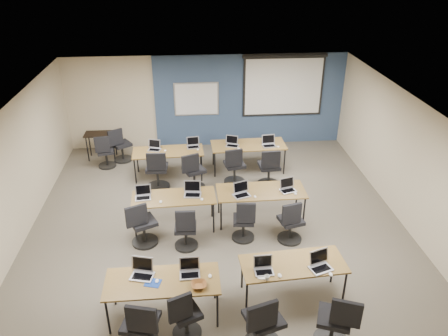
{
  "coord_description": "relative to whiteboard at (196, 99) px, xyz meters",
  "views": [
    {
      "loc": [
        -0.53,
        -7.6,
        5.44
      ],
      "look_at": [
        0.15,
        0.4,
        1.28
      ],
      "focal_mm": 35.0,
      "sensor_mm": 36.0,
      "label": 1
    }
  ],
  "objects": [
    {
      "name": "floor",
      "position": [
        0.3,
        -4.43,
        -1.45
      ],
      "size": [
        8.0,
        9.0,
        0.02
      ],
      "primitive_type": "cube",
      "color": "#6B6354",
      "rests_on": "ground"
    },
    {
      "name": "ceiling",
      "position": [
        0.3,
        -4.43,
        1.25
      ],
      "size": [
        8.0,
        9.0,
        0.02
      ],
      "primitive_type": "cube",
      "color": "white",
      "rests_on": "ground"
    },
    {
      "name": "wall_back",
      "position": [
        0.3,
        0.07,
        -0.1
      ],
      "size": [
        8.0,
        0.04,
        2.7
      ],
      "primitive_type": "cube",
      "color": "beige",
      "rests_on": "ground"
    },
    {
      "name": "wall_left",
      "position": [
        -3.7,
        -4.43,
        -0.1
      ],
      "size": [
        0.04,
        9.0,
        2.7
      ],
      "primitive_type": "cube",
      "color": "beige",
      "rests_on": "ground"
    },
    {
      "name": "wall_right",
      "position": [
        4.3,
        -4.43,
        -0.1
      ],
      "size": [
        0.04,
        9.0,
        2.7
      ],
      "primitive_type": "cube",
      "color": "beige",
      "rests_on": "ground"
    },
    {
      "name": "blue_accent_panel",
      "position": [
        1.55,
        0.04,
        -0.1
      ],
      "size": [
        5.5,
        0.04,
        2.7
      ],
      "primitive_type": "cube",
      "color": "#3D5977",
      "rests_on": "wall_back"
    },
    {
      "name": "whiteboard",
      "position": [
        0.0,
        0.0,
        0.0
      ],
      "size": [
        1.28,
        0.03,
        0.98
      ],
      "color": "silver",
      "rests_on": "wall_back"
    },
    {
      "name": "projector_screen",
      "position": [
        2.5,
        -0.02,
        0.44
      ],
      "size": [
        2.4,
        0.1,
        1.82
      ],
      "color": "black",
      "rests_on": "wall_back"
    },
    {
      "name": "training_table_front_left",
      "position": [
        -0.75,
        -6.71,
        -0.76
      ],
      "size": [
        1.8,
        0.75,
        0.73
      ],
      "rotation": [
        0.0,
        0.0,
        0.01
      ],
      "color": "brown",
      "rests_on": "floor"
    },
    {
      "name": "training_table_front_right",
      "position": [
        1.39,
        -6.47,
        -0.77
      ],
      "size": [
        1.73,
        0.72,
        0.73
      ],
      "rotation": [
        0.0,
        0.0,
        0.07
      ],
      "color": "brown",
      "rests_on": "floor"
    },
    {
      "name": "training_table_mid_left",
      "position": [
        -0.62,
        -4.17,
        -0.77
      ],
      "size": [
        1.74,
        0.73,
        0.73
      ],
      "rotation": [
        0.0,
        0.0,
        0.04
      ],
      "color": "brown",
      "rests_on": "floor"
    },
    {
      "name": "training_table_mid_right",
      "position": [
        1.24,
        -4.07,
        -0.76
      ],
      "size": [
        1.89,
        0.79,
        0.73
      ],
      "rotation": [
        0.0,
        0.0,
        0.01
      ],
      "color": "#9B6336",
      "rests_on": "floor"
    },
    {
      "name": "training_table_back_left",
      "position": [
        -0.8,
        -1.9,
        -0.77
      ],
      "size": [
        1.79,
        0.74,
        0.73
      ],
      "rotation": [
        0.0,
        0.0,
        0.04
      ],
      "color": "brown",
      "rests_on": "floor"
    },
    {
      "name": "training_table_back_right",
      "position": [
        1.29,
        -1.67,
        -0.76
      ],
      "size": [
        1.94,
        0.81,
        0.73
      ],
      "rotation": [
        0.0,
        0.0,
        0.03
      ],
      "color": "#945F35",
      "rests_on": "floor"
    },
    {
      "name": "laptop_0",
      "position": [
        -1.07,
        -6.54,
        -0.65
      ],
      "size": [
        0.35,
        0.3,
        0.27
      ],
      "rotation": [
        0.0,
        0.0,
        -0.26
      ],
      "color": "#A9A9A9",
      "rests_on": "training_table_front_left"
    },
    {
      "name": "mouse_0",
      "position": [
        -0.83,
        -6.72,
        -0.71
      ],
      "size": [
        0.08,
        0.1,
        0.03
      ],
      "primitive_type": "ellipsoid",
      "rotation": [
        0.0,
        0.0,
        0.22
      ],
      "color": "white",
      "rests_on": "training_table_front_left"
    },
    {
      "name": "task_chair_0",
      "position": [
        -1.04,
        -7.4,
        -1.02
      ],
      "size": [
        0.56,
        0.56,
        1.03
      ],
      "rotation": [
        0.0,
        0.0,
        -0.25
      ],
      "color": "black",
      "rests_on": "floor"
    },
    {
      "name": "laptop_1",
      "position": [
        -0.32,
        -6.57,
        -0.66
      ],
      "size": [
        0.32,
        0.28,
        0.25
      ],
      "rotation": [
        0.0,
        0.0,
        0.02
      ],
      "color": "#A2A3AF",
      "rests_on": "training_table_front_left"
    },
    {
      "name": "mouse_1",
      "position": [
        0.0,
        -6.68,
        -0.71
      ],
      "size": [
        0.07,
        0.1,
        0.03
      ],
      "primitive_type": "ellipsoid",
      "rotation": [
        0.0,
        0.0,
        -0.13
      ],
      "color": "white",
      "rests_on": "training_table_front_left"
    },
    {
      "name": "task_chair_1",
      "position": [
        -0.41,
        -7.18,
        -1.06
      ],
      "size": [
        0.49,
        0.46,
        0.95
      ],
      "rotation": [
        0.0,
        0.0,
        0.42
      ],
      "color": "black",
      "rests_on": "floor"
    },
    {
      "name": "laptop_2",
      "position": [
        0.87,
        -6.61,
        -0.66
      ],
      "size": [
        0.31,
        0.26,
        0.23
      ],
      "rotation": [
        0.0,
        0.0,
        0.03
      ],
      "color": "#B4B4BB",
      "rests_on": "training_table_front_right"
    },
    {
      "name": "mouse_2",
      "position": [
        1.1,
        -6.76,
        -0.71
      ],
      "size": [
        0.09,
        0.12,
        0.04
      ],
      "primitive_type": "ellipsoid",
      "rotation": [
        0.0,
        0.0,
        -0.27
      ],
      "color": "white",
      "rests_on": "training_table_front_right"
    },
    {
      "name": "task_chair_2",
      "position": [
        0.73,
        -7.49,
        -1.01
      ],
      "size": [
        0.59,
        0.58,
        1.05
      ],
      "rotation": [
        0.0,
        0.0,
        0.31
      ],
      "color": "black",
      "rests_on": "floor"
    },
    {
      "name": "laptop_3",
      "position": [
        1.8,
        -6.6,
        -0.65
      ],
      "size": [
        0.35,
        0.3,
        0.27
      ],
      "rotation": [
        0.0,
        0.0,
        0.34
      ],
      "color": "silver",
      "rests_on": "training_table_front_right"
    },
    {
      "name": "mouse_3",
      "position": [
        1.92,
        -6.8,
        -0.71
      ],
      "size": [
        0.08,
        0.11,
        0.03
      ],
      "primitive_type": "ellipsoid",
      "rotation": [
        0.0,
        0.0,
        -0.16
      ],
      "color": "white",
      "rests_on": "training_table_front_right"
    },
    {
      "name": "task_chair_3",
      "position": [
        1.81,
        -7.52,
        -1.03
      ],
      "size": [
        0.56,
        0.54,
        1.01
      ],
      "rotation": [
        0.0,
        0.0,
        -0.37
      ],
      "color": "black",
      "rests_on": "floor"
    },
    {
      "name": "laptop_4",
      "position": [
        -1.25,
        -4.14,
        -0.66
      ],
      "size": [
        0.32,
        0.27,
        0.25
      ],
      "rotation": [
        0.0,
        0.0,
        0.11
      ],
      "color": "silver",
      "rests_on": "training_table_mid_left"
    },
    {
      "name": "mouse_4",
      "position": [
        -0.88,
        -4.37,
        -0.71
      ],
      "size": [
        0.09,
        0.12,
        0.04
      ],
      "primitive_type": "ellipsoid",
      "rotation": [
        0.0,
        0.0,
        0.32
      ],
      "color": "white",
      "rests_on": "training_table_mid_left"
    },
    {
      "name": "task_chair_4",
      "position": [
        -1.24,
        -4.77,
        -1.03
      ],
      "size": [
        0.57,
        0.53,
        1.01
      ],
      "rotation": [
        0.0,
        0.0,
        0.43
      ],
      "color": "black",
      "rests_on": "floor"
    },
    {
      "name": "laptop_5",
      "position": [
        -0.22,
        -4.09,
        -0.65
      ],
      "size": [
        0.35,
        0.3,
        0.27
      ],
      "rotation": [
        0.0,
        0.0,
        -0.11
      ],
      "color": "silver",
      "rests_on": "training_table_mid_left"
    },
    {
      "name": "mouse_5",
      "position": [
        -0.04,
        -4.34,
        -0.71
      ],
      "size": [
        0.07,
        0.1,
        0.04
      ],
      "primitive_type": "ellipsoid",
      "rotation": [
        0.0,
        0.0,
        -0.06
      ],
      "color": "white",
      "rests_on": "training_table_mid_left"
    },
    {
      "name": "task_chair_5",
      "position": [
        -0.38,
        -4.96,
        -1.06
      ],
      "size": [
        0.47,
        0.47,
        0.96
      ],
      "rotation": [
        0.0,
        0.0,
        -0.05
      ],
      "color": "black",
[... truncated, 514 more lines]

